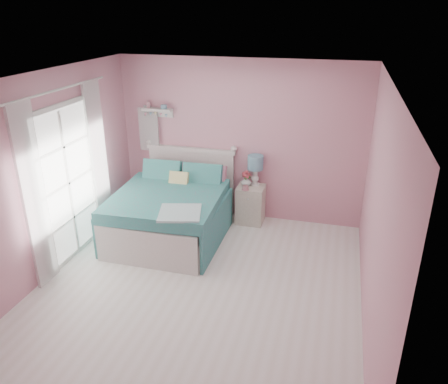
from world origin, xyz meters
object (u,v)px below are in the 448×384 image
at_px(nightstand, 250,204).
at_px(vase, 246,181).
at_px(bed, 172,212).
at_px(teacup, 245,188).
at_px(table_lamp, 255,165).

bearing_deg(nightstand, vase, 175.66).
xyz_separation_m(nightstand, vase, (-0.08, 0.01, 0.39)).
distance_m(bed, teacup, 1.21).
relative_size(bed, vase, 12.14).
bearing_deg(nightstand, teacup, -111.23).
xyz_separation_m(vase, teacup, (0.03, -0.16, -0.05)).
xyz_separation_m(table_lamp, vase, (-0.13, -0.09, -0.27)).
bearing_deg(vase, nightstand, -4.34).
relative_size(vase, teacup, 1.77).
bearing_deg(table_lamp, teacup, -112.51).
distance_m(vase, teacup, 0.16).
bearing_deg(table_lamp, nightstand, -114.45).
bearing_deg(bed, table_lamp, 34.92).
height_order(nightstand, vase, vase).
bearing_deg(table_lamp, bed, -142.55).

